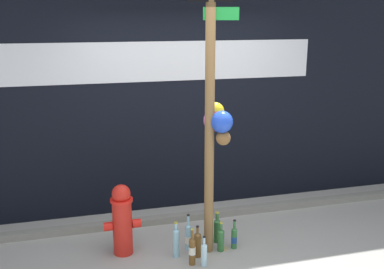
% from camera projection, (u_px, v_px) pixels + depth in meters
% --- Properties ---
extents(ground_plane, '(14.00, 14.00, 0.00)m').
position_uv_depth(ground_plane, '(218.00, 269.00, 4.45)').
color(ground_plane, '#9E9B93').
extents(building_wall, '(10.00, 0.21, 3.25)m').
position_uv_depth(building_wall, '(178.00, 82.00, 5.61)').
color(building_wall, black).
rests_on(building_wall, ground_plane).
extents(curb_strip, '(8.00, 0.12, 0.08)m').
position_uv_depth(curb_strip, '(189.00, 216.00, 5.52)').
color(curb_strip, gray).
rests_on(curb_strip, ground_plane).
extents(memorial_post, '(0.50, 0.46, 2.90)m').
position_uv_depth(memorial_post, '(214.00, 99.00, 4.43)').
color(memorial_post, olive).
rests_on(memorial_post, ground_plane).
extents(fire_hydrant, '(0.39, 0.23, 0.76)m').
position_uv_depth(fire_hydrant, '(122.00, 219.00, 4.66)').
color(fire_hydrant, red).
rests_on(fire_hydrant, ground_plane).
extents(bottle_0, '(0.06, 0.06, 0.33)m').
position_uv_depth(bottle_0, '(234.00, 237.00, 4.82)').
color(bottle_0, '#337038').
rests_on(bottle_0, ground_plane).
extents(bottle_1, '(0.07, 0.07, 0.34)m').
position_uv_depth(bottle_1, '(197.00, 244.00, 4.65)').
color(bottle_1, brown).
rests_on(bottle_1, ground_plane).
extents(bottle_2, '(0.07, 0.07, 0.39)m').
position_uv_depth(bottle_2, '(192.00, 250.00, 4.50)').
color(bottle_2, brown).
rests_on(bottle_2, ground_plane).
extents(bottle_3, '(0.07, 0.07, 0.36)m').
position_uv_depth(bottle_3, '(217.00, 229.00, 4.95)').
color(bottle_3, '#337038').
rests_on(bottle_3, ground_plane).
extents(bottle_4, '(0.07, 0.07, 0.33)m').
position_uv_depth(bottle_4, '(221.00, 239.00, 4.77)').
color(bottle_4, '#337038').
rests_on(bottle_4, ground_plane).
extents(bottle_5, '(0.06, 0.06, 0.32)m').
position_uv_depth(bottle_5, '(204.00, 254.00, 4.48)').
color(bottle_5, '#B2DBEA').
rests_on(bottle_5, ground_plane).
extents(bottle_6, '(0.07, 0.07, 0.38)m').
position_uv_depth(bottle_6, '(176.00, 242.00, 4.64)').
color(bottle_6, '#93CCE0').
rests_on(bottle_6, ground_plane).
extents(bottle_7, '(0.06, 0.06, 0.32)m').
position_uv_depth(bottle_7, '(208.00, 235.00, 4.87)').
color(bottle_7, '#337038').
rests_on(bottle_7, ground_plane).
extents(bottle_8, '(0.06, 0.06, 0.40)m').
position_uv_depth(bottle_8, '(188.00, 236.00, 4.79)').
color(bottle_8, '#93CCE0').
rests_on(bottle_8, ground_plane).
extents(litter_0, '(0.16, 0.17, 0.01)m').
position_uv_depth(litter_0, '(252.00, 207.00, 5.89)').
color(litter_0, silver).
rests_on(litter_0, ground_plane).
extents(litter_1, '(0.08, 0.10, 0.01)m').
position_uv_depth(litter_1, '(224.00, 248.00, 4.84)').
color(litter_1, tan).
rests_on(litter_1, ground_plane).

